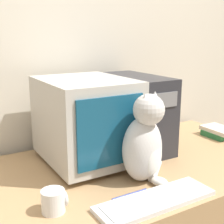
{
  "coord_description": "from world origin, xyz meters",
  "views": [
    {
      "loc": [
        -0.84,
        -0.72,
        1.34
      ],
      "look_at": [
        -0.16,
        0.43,
        1.01
      ],
      "focal_mm": 50.0,
      "sensor_mm": 36.0,
      "label": 1
    }
  ],
  "objects_px": {
    "computer_tower": "(137,112)",
    "cat": "(145,143)",
    "pen": "(130,194)",
    "mug": "(54,201)",
    "book_stack": "(218,132)",
    "crt_monitor": "(86,120)",
    "keyboard": "(156,200)"
  },
  "relations": [
    {
      "from": "crt_monitor",
      "to": "cat",
      "type": "xyz_separation_m",
      "value": [
        0.12,
        -0.31,
        -0.04
      ]
    },
    {
      "from": "keyboard",
      "to": "book_stack",
      "type": "bearing_deg",
      "value": 27.11
    },
    {
      "from": "book_stack",
      "to": "cat",
      "type": "bearing_deg",
      "value": -161.86
    },
    {
      "from": "keyboard",
      "to": "computer_tower",
      "type": "bearing_deg",
      "value": 62.14
    },
    {
      "from": "keyboard",
      "to": "pen",
      "type": "relative_size",
      "value": 2.98
    },
    {
      "from": "cat",
      "to": "book_stack",
      "type": "bearing_deg",
      "value": -1.62
    },
    {
      "from": "pen",
      "to": "mug",
      "type": "bearing_deg",
      "value": 171.85
    },
    {
      "from": "computer_tower",
      "to": "mug",
      "type": "relative_size",
      "value": 5.15
    },
    {
      "from": "crt_monitor",
      "to": "computer_tower",
      "type": "relative_size",
      "value": 1.05
    },
    {
      "from": "book_stack",
      "to": "mug",
      "type": "bearing_deg",
      "value": -166.38
    },
    {
      "from": "crt_monitor",
      "to": "book_stack",
      "type": "distance_m",
      "value": 0.88
    },
    {
      "from": "computer_tower",
      "to": "cat",
      "type": "distance_m",
      "value": 0.4
    },
    {
      "from": "computer_tower",
      "to": "keyboard",
      "type": "bearing_deg",
      "value": -117.86
    },
    {
      "from": "crt_monitor",
      "to": "pen",
      "type": "bearing_deg",
      "value": -90.8
    },
    {
      "from": "computer_tower",
      "to": "mug",
      "type": "distance_m",
      "value": 0.75
    },
    {
      "from": "crt_monitor",
      "to": "cat",
      "type": "distance_m",
      "value": 0.33
    },
    {
      "from": "keyboard",
      "to": "mug",
      "type": "height_order",
      "value": "mug"
    },
    {
      "from": "cat",
      "to": "crt_monitor",
      "type": "bearing_deg",
      "value": 91.42
    },
    {
      "from": "crt_monitor",
      "to": "cat",
      "type": "bearing_deg",
      "value": -68.81
    },
    {
      "from": "crt_monitor",
      "to": "pen",
      "type": "height_order",
      "value": "crt_monitor"
    },
    {
      "from": "computer_tower",
      "to": "cat",
      "type": "relative_size",
      "value": 1.2
    },
    {
      "from": "computer_tower",
      "to": "book_stack",
      "type": "height_order",
      "value": "computer_tower"
    },
    {
      "from": "computer_tower",
      "to": "keyboard",
      "type": "height_order",
      "value": "computer_tower"
    },
    {
      "from": "cat",
      "to": "pen",
      "type": "bearing_deg",
      "value": -167.36
    },
    {
      "from": "crt_monitor",
      "to": "book_stack",
      "type": "relative_size",
      "value": 2.34
    },
    {
      "from": "pen",
      "to": "cat",
      "type": "bearing_deg",
      "value": 32.41
    },
    {
      "from": "keyboard",
      "to": "book_stack",
      "type": "distance_m",
      "value": 0.91
    },
    {
      "from": "book_stack",
      "to": "mug",
      "type": "xyz_separation_m",
      "value": [
        -1.16,
        -0.28,
        0.01
      ]
    },
    {
      "from": "pen",
      "to": "mug",
      "type": "distance_m",
      "value": 0.3
    },
    {
      "from": "keyboard",
      "to": "mug",
      "type": "xyz_separation_m",
      "value": [
        -0.34,
        0.14,
        0.03
      ]
    },
    {
      "from": "computer_tower",
      "to": "cat",
      "type": "bearing_deg",
      "value": -120.25
    },
    {
      "from": "computer_tower",
      "to": "book_stack",
      "type": "distance_m",
      "value": 0.57
    }
  ]
}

